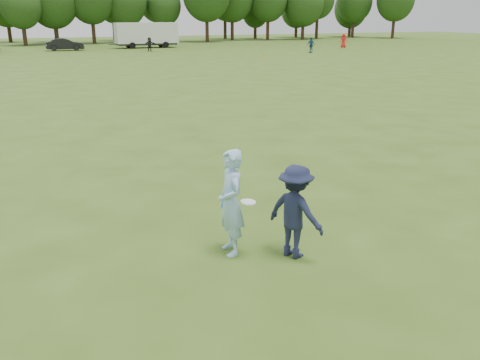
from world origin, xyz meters
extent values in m
plane|color=#375217|center=(0.00, 0.00, 0.00)|extent=(200.00, 200.00, 0.00)
imported|color=#97C5EA|center=(-0.38, 0.18, 0.96)|extent=(0.50, 0.73, 1.92)
imported|color=#1A1F3B|center=(0.60, -0.39, 0.84)|extent=(1.04, 1.25, 1.68)
imported|color=navy|center=(27.92, 44.13, 0.87)|extent=(0.76, 1.10, 1.73)
imported|color=red|center=(36.80, 50.52, 0.92)|extent=(1.06, 1.03, 1.84)
imported|color=black|center=(11.61, 53.99, 0.82)|extent=(1.59, 1.05, 1.64)
imported|color=black|center=(2.45, 59.27, 0.73)|extent=(4.42, 1.55, 1.45)
cone|color=orange|center=(19.30, 38.79, 0.15)|extent=(0.28, 0.28, 0.30)
cylinder|color=white|center=(-0.16, -0.09, 1.03)|extent=(0.31, 0.31, 0.06)
cube|color=silver|center=(12.95, 60.86, 1.90)|extent=(8.00, 2.50, 2.60)
cube|color=black|center=(12.95, 60.86, 0.50)|extent=(7.60, 2.30, 0.25)
cylinder|color=black|center=(10.75, 59.61, 0.40)|extent=(0.80, 0.25, 0.80)
cylinder|color=black|center=(10.75, 62.11, 0.40)|extent=(0.80, 0.25, 0.80)
cylinder|color=black|center=(15.15, 59.61, 0.40)|extent=(0.80, 0.25, 0.80)
cylinder|color=black|center=(15.15, 62.11, 0.40)|extent=(0.80, 0.25, 0.80)
cube|color=#333333|center=(8.55, 60.86, 0.55)|extent=(1.20, 0.15, 0.12)
cylinder|color=#332114|center=(-1.61, 72.69, 1.51)|extent=(0.56, 0.56, 3.01)
ellipsoid|color=#1D3812|center=(-1.61, 72.69, 5.34)|extent=(5.46, 5.46, 6.28)
cylinder|color=#332114|center=(2.83, 75.07, 1.61)|extent=(0.56, 0.56, 3.23)
cylinder|color=#332114|center=(8.24, 74.97, 1.88)|extent=(0.56, 0.56, 3.77)
cylinder|color=#332114|center=(13.38, 75.56, 1.66)|extent=(0.56, 0.56, 3.33)
ellipsoid|color=#1D3812|center=(13.38, 75.56, 6.18)|extent=(6.71, 6.71, 7.71)
cylinder|color=#332114|center=(19.58, 75.81, 1.61)|extent=(0.56, 0.56, 3.22)
ellipsoid|color=#1D3812|center=(19.58, 75.81, 5.57)|extent=(5.54, 5.54, 6.37)
cylinder|color=#332114|center=(25.83, 72.87, 2.08)|extent=(0.56, 0.56, 4.15)
cylinder|color=#332114|center=(31.73, 76.39, 1.97)|extent=(0.56, 0.56, 3.95)
cylinder|color=#332114|center=(37.86, 75.01, 1.95)|extent=(0.56, 0.56, 3.90)
ellipsoid|color=#1D3812|center=(37.86, 75.01, 6.66)|extent=(6.49, 6.49, 7.46)
cylinder|color=#332114|center=(44.17, 73.78, 1.58)|extent=(0.56, 0.56, 3.16)
ellipsoid|color=#1D3812|center=(44.17, 73.78, 6.13)|extent=(6.99, 6.99, 8.04)
cylinder|color=#332114|center=(48.56, 76.19, 2.15)|extent=(0.56, 0.56, 4.29)
cylinder|color=#332114|center=(57.70, 77.76, 1.84)|extent=(0.56, 0.56, 3.68)
ellipsoid|color=#1D3812|center=(57.70, 77.76, 6.56)|extent=(6.78, 6.78, 7.80)
cylinder|color=#332114|center=(62.77, 72.10, 1.98)|extent=(0.56, 0.56, 3.96)
cylinder|color=#332114|center=(-3.49, 83.39, 1.64)|extent=(0.56, 0.56, 3.28)
ellipsoid|color=#1D3812|center=(-3.49, 83.39, 6.16)|extent=(6.78, 6.78, 7.79)
cylinder|color=#332114|center=(3.45, 81.85, 1.56)|extent=(0.56, 0.56, 3.11)
ellipsoid|color=#1D3812|center=(3.45, 81.85, 5.38)|extent=(5.34, 5.34, 6.14)
cylinder|color=#332114|center=(12.88, 83.26, 1.75)|extent=(0.56, 0.56, 3.50)
ellipsoid|color=#1D3812|center=(12.88, 83.26, 5.55)|extent=(4.82, 4.82, 5.54)
cylinder|color=#332114|center=(20.66, 83.86, 1.90)|extent=(0.56, 0.56, 3.80)
ellipsoid|color=#1D3812|center=(20.66, 83.86, 6.49)|extent=(6.34, 6.34, 7.29)
cylinder|color=#332114|center=(32.72, 82.11, 1.92)|extent=(0.56, 0.56, 3.84)
ellipsoid|color=#1D3812|center=(32.72, 82.11, 6.01)|extent=(5.09, 5.09, 5.86)
cylinder|color=#332114|center=(38.25, 80.94, 1.29)|extent=(0.56, 0.56, 2.58)
ellipsoid|color=#1D3812|center=(38.25, 80.94, 4.64)|extent=(4.86, 4.86, 5.59)
cylinder|color=#332114|center=(47.73, 82.38, 1.31)|extent=(0.56, 0.56, 2.62)
ellipsoid|color=#1D3812|center=(47.73, 82.38, 5.22)|extent=(6.11, 6.11, 7.02)
cylinder|color=#332114|center=(59.29, 81.05, 1.27)|extent=(0.56, 0.56, 2.54)
ellipsoid|color=#1D3812|center=(59.29, 81.05, 5.29)|extent=(6.47, 6.47, 7.44)
camera|label=1|loc=(-3.58, -7.53, 4.09)|focal=38.00mm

